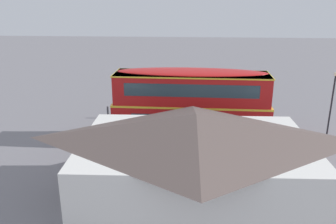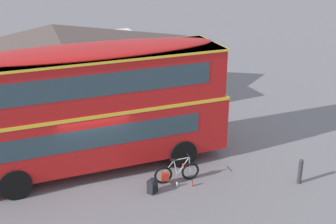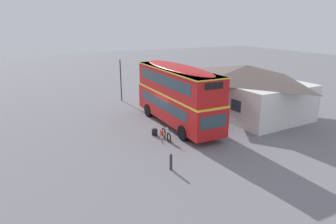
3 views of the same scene
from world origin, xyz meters
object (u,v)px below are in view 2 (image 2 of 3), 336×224
Objects in this scene: double_decker_bus at (94,103)px; touring_bicycle at (175,173)px; backpack_on_ground at (152,186)px; water_bottle_red_squeeze at (192,184)px; water_bottle_clear_plastic at (177,184)px; kerb_bollard at (300,171)px.

double_decker_bus reaches higher than touring_bicycle.
water_bottle_red_squeeze is at bearing -5.91° from backpack_on_ground.
water_bottle_red_squeeze is (0.42, -0.52, -0.26)m from touring_bicycle.
water_bottle_red_squeeze is (0.50, -0.20, 0.01)m from water_bottle_clear_plastic.
water_bottle_clear_plastic is at bearing -102.72° from touring_bicycle.
water_bottle_red_squeeze is (1.46, -0.15, -0.17)m from backpack_on_ground.
touring_bicycle reaches higher than water_bottle_clear_plastic.
touring_bicycle is 7.14× the size of water_bottle_red_squeeze.
water_bottle_clear_plastic is (2.26, -2.55, -2.54)m from double_decker_bus.
water_bottle_clear_plastic is (-0.07, -0.32, -0.27)m from touring_bicycle.
touring_bicycle reaches higher than kerb_bollard.
touring_bicycle is at bearing 77.28° from water_bottle_clear_plastic.
touring_bicycle is (2.33, -2.23, -2.27)m from double_decker_bus.
touring_bicycle is at bearing -43.68° from double_decker_bus.
double_decker_bus is 7.91m from kerb_bollard.
double_decker_bus reaches higher than water_bottle_red_squeeze.
touring_bicycle is at bearing 129.42° from water_bottle_red_squeeze.
water_bottle_red_squeeze is 0.25× the size of kerb_bollard.
kerb_bollard is at bearing -19.48° from water_bottle_clear_plastic.
double_decker_bus is 3.95m from touring_bicycle.
double_decker_bus reaches higher than kerb_bollard.
touring_bicycle is 3.12× the size of backpack_on_ground.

